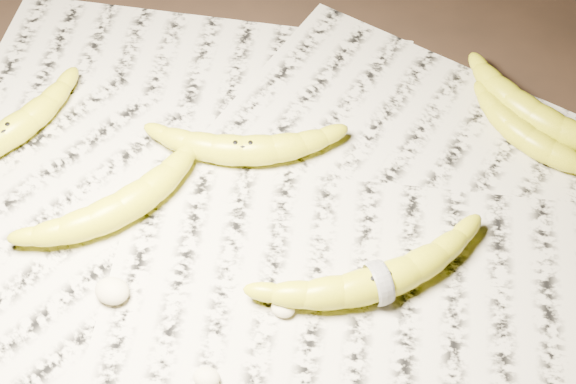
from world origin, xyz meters
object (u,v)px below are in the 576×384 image
(banana_center, at_px, (244,148))
(banana_left_a, at_px, (3,134))
(banana_upper_a, at_px, (530,138))
(banana_left_b, at_px, (121,206))
(banana_taped, at_px, (379,281))
(banana_upper_b, at_px, (534,114))

(banana_center, bearing_deg, banana_left_a, 176.50)
(banana_center, height_order, banana_upper_a, banana_center)
(banana_left_b, xyz_separation_m, banana_taped, (0.30, 0.00, -0.00))
(banana_left_a, xyz_separation_m, banana_upper_a, (0.60, 0.21, -0.00))
(banana_left_b, height_order, banana_upper_b, same)
(banana_center, height_order, banana_upper_b, banana_upper_b)
(banana_upper_a, distance_m, banana_upper_b, 0.04)
(banana_left_a, xyz_separation_m, banana_taped, (0.48, -0.04, 0.00))
(banana_taped, relative_size, banana_upper_a, 1.38)
(banana_left_b, height_order, banana_taped, same)
(banana_left_b, height_order, banana_center, banana_left_b)
(banana_upper_b, bearing_deg, banana_taped, -88.70)
(banana_center, bearing_deg, banana_upper_a, 3.91)
(banana_upper_a, bearing_deg, banana_left_b, -123.01)
(banana_left_a, bearing_deg, banana_upper_a, -41.83)
(banana_taped, bearing_deg, banana_left_a, 136.24)
(banana_center, bearing_deg, banana_upper_b, 9.19)
(banana_center, relative_size, banana_taped, 0.87)
(banana_left_b, xyz_separation_m, banana_upper_b, (0.41, 0.29, 0.00))
(banana_left_a, distance_m, banana_left_b, 0.19)
(banana_left_b, xyz_separation_m, banana_upper_a, (0.42, 0.25, -0.00))
(banana_taped, bearing_deg, banana_left_b, 142.13)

